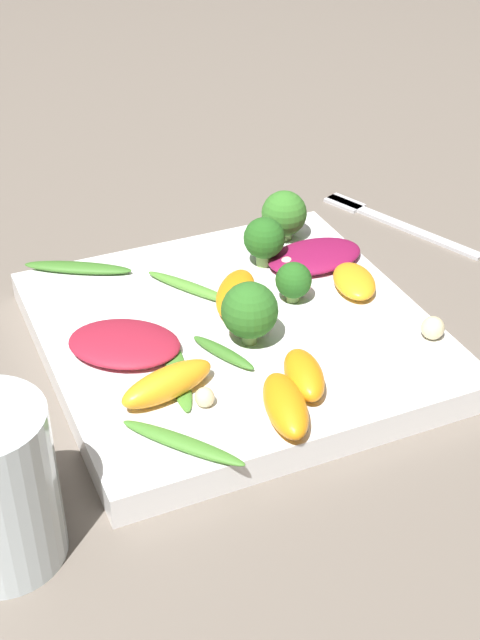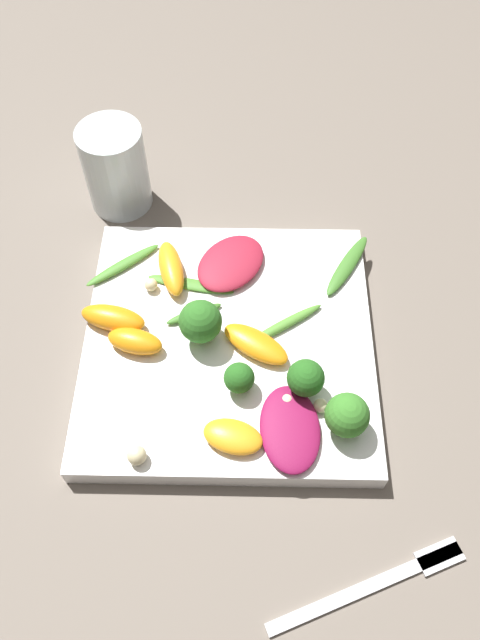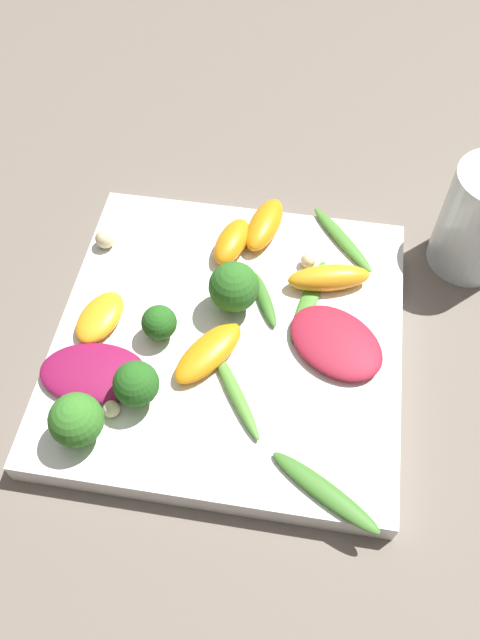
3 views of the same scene
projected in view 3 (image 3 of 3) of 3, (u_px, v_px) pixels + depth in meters
name	position (u px, v px, depth m)	size (l,w,h in m)	color
ground_plane	(229.00, 347.00, 0.56)	(2.40, 2.40, 0.00)	#6B6056
plate	(229.00, 340.00, 0.55)	(0.29, 0.29, 0.02)	white
radicchio_leaf_0	(93.00, 373.00, 0.51)	(0.06, 0.09, 0.01)	maroon
radicchio_leaf_1	(336.00, 341.00, 0.52)	(0.10, 0.11, 0.01)	maroon
orange_segment_0	(208.00, 353.00, 0.52)	(0.08, 0.07, 0.02)	orange
orange_segment_1	(100.00, 317.00, 0.54)	(0.06, 0.05, 0.02)	orange
orange_segment_2	(232.00, 241.00, 0.58)	(0.06, 0.04, 0.02)	orange
orange_segment_3	(329.00, 278.00, 0.56)	(0.04, 0.08, 0.02)	orange
orange_segment_4	(265.00, 225.00, 0.59)	(0.07, 0.04, 0.02)	orange
broccoli_floret_0	(136.00, 384.00, 0.48)	(0.04, 0.04, 0.04)	#84AD5B
broccoli_floret_1	(159.00, 323.00, 0.52)	(0.03, 0.03, 0.03)	#7A9E51
broccoli_floret_2	(230.00, 287.00, 0.53)	(0.04, 0.04, 0.05)	#7A9E51
broccoli_floret_3	(76.00, 420.00, 0.46)	(0.04, 0.04, 0.05)	#84AD5B
arugula_sprig_0	(265.00, 300.00, 0.55)	(0.06, 0.04, 0.01)	#3D7528
arugula_sprig_1	(234.00, 391.00, 0.50)	(0.08, 0.06, 0.01)	#518E33
arugula_sprig_2	(342.00, 239.00, 0.59)	(0.08, 0.07, 0.01)	#47842D
arugula_sprig_3	(309.00, 301.00, 0.55)	(0.10, 0.03, 0.00)	#47842D
arugula_sprig_4	(325.00, 492.00, 0.45)	(0.06, 0.09, 0.01)	#3D7528
macadamia_nut_0	(105.00, 239.00, 0.58)	(0.02, 0.02, 0.02)	beige
macadamia_nut_1	(128.00, 375.00, 0.51)	(0.01, 0.01, 0.01)	beige
macadamia_nut_2	(111.00, 409.00, 0.49)	(0.01, 0.01, 0.01)	beige
macadamia_nut_3	(308.00, 260.00, 0.57)	(0.01, 0.01, 0.01)	beige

